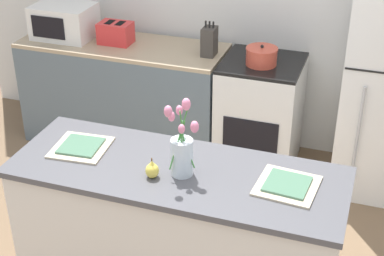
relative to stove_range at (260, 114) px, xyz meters
The scene contains 11 objects.
kitchen_island 1.60m from the stove_range, 93.58° to the right, with size 1.80×0.66×0.88m.
back_counter 1.16m from the stove_range, behind, with size 1.68×0.60×0.89m.
stove_range is the anchor object (origin of this frame).
flower_vase 1.73m from the stove_range, 92.08° to the right, with size 0.17×0.18×0.43m.
pear_figurine 1.79m from the stove_range, 96.44° to the right, with size 0.07×0.07×0.12m.
plate_setting_left 1.77m from the stove_range, 113.50° to the right, with size 0.32×0.32×0.02m.
plate_setting_right 1.70m from the stove_range, 72.91° to the right, with size 0.32×0.32×0.02m.
toaster 1.32m from the stove_range, behind, with size 0.28×0.18×0.17m.
cooking_pot 0.51m from the stove_range, 91.02° to the right, with size 0.24×0.24×0.15m.
microwave 1.77m from the stove_range, behind, with size 0.48×0.37×0.27m.
knife_block 0.70m from the stove_range, behind, with size 0.10×0.14×0.27m.
Camera 1 is at (0.92, -2.45, 2.57)m, focal length 55.00 mm.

